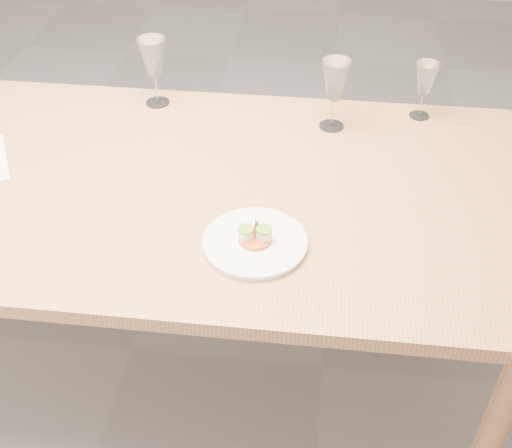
# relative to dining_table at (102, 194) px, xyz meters

# --- Properties ---
(ground) EXTENTS (7.00, 7.00, 0.00)m
(ground) POSITION_rel_dining_table_xyz_m (0.00, 0.00, -0.68)
(ground) COLOR slate
(ground) RESTS_ON ground
(dining_table) EXTENTS (2.40, 1.00, 0.75)m
(dining_table) POSITION_rel_dining_table_xyz_m (0.00, 0.00, 0.00)
(dining_table) COLOR #B98050
(dining_table) RESTS_ON ground
(dinner_plate) EXTENTS (0.25, 0.25, 0.07)m
(dinner_plate) POSITION_rel_dining_table_xyz_m (0.47, -0.24, 0.08)
(dinner_plate) COLOR white
(dinner_plate) RESTS_ON dining_table
(wine_glass_0) EXTENTS (0.09, 0.09, 0.22)m
(wine_glass_0) POSITION_rel_dining_table_xyz_m (0.07, 0.41, 0.22)
(wine_glass_0) COLOR white
(wine_glass_0) RESTS_ON dining_table
(wine_glass_1) EXTENTS (0.09, 0.09, 0.22)m
(wine_glass_1) POSITION_rel_dining_table_xyz_m (0.63, 0.33, 0.22)
(wine_glass_1) COLOR white
(wine_glass_1) RESTS_ON dining_table
(wine_glass_2) EXTENTS (0.07, 0.07, 0.18)m
(wine_glass_2) POSITION_rel_dining_table_xyz_m (0.91, 0.43, 0.19)
(wine_glass_2) COLOR white
(wine_glass_2) RESTS_ON dining_table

